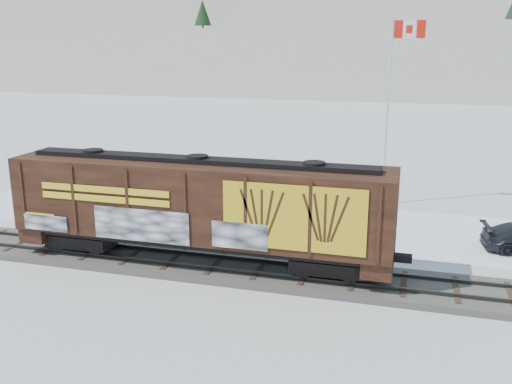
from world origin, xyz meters
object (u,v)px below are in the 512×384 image
(flagpole, at_px, (388,139))
(car_white, at_px, (225,210))
(car_silver, at_px, (113,198))
(hopper_railcar, at_px, (199,204))

(flagpole, xyz_separation_m, car_white, (-8.20, -6.21, -3.32))
(car_silver, xyz_separation_m, car_white, (6.90, -0.01, -0.12))
(flagpole, xyz_separation_m, car_silver, (-15.09, -6.20, -3.21))
(flagpole, height_order, car_white, flagpole)
(flagpole, relative_size, car_silver, 2.27)
(car_white, bearing_deg, hopper_railcar, -152.12)
(hopper_railcar, distance_m, car_silver, 10.47)
(hopper_railcar, relative_size, car_white, 3.81)
(car_silver, bearing_deg, flagpole, -60.23)
(car_white, bearing_deg, car_silver, 108.75)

